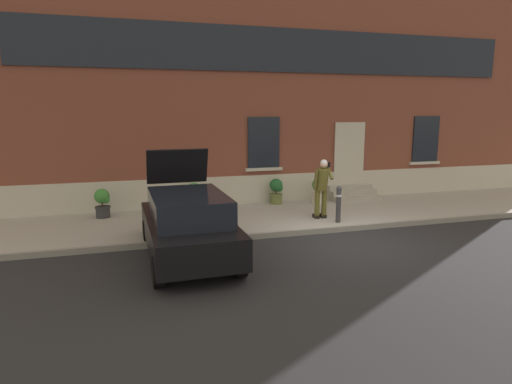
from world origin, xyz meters
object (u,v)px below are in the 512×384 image
object	(u,v)px
planter_charcoal	(103,202)
planter_olive	(276,191)
person_on_phone	(322,185)
planter_terracotta	(195,195)
planter_cream	(319,190)
bollard_near_person	(339,203)
hatchback_car_black	(188,224)

from	to	relation	value
planter_charcoal	planter_olive	xyz separation A→B (m)	(5.52, 0.37, 0.00)
planter_charcoal	planter_olive	size ratio (longest dim) A/B	1.00
person_on_phone	planter_terracotta	distance (m)	4.08
planter_charcoal	planter_cream	bearing A→B (deg)	0.57
planter_olive	bollard_near_person	bearing A→B (deg)	-73.42
planter_olive	planter_cream	distance (m)	1.44
person_on_phone	planter_terracotta	bearing A→B (deg)	162.43
hatchback_car_black	planter_cream	xyz separation A→B (m)	(4.97, 4.03, -0.19)
planter_charcoal	bollard_near_person	bearing A→B (deg)	-21.31
planter_charcoal	planter_olive	bearing A→B (deg)	3.84
person_on_phone	planter_cream	distance (m)	2.24
planter_cream	bollard_near_person	bearing A→B (deg)	-102.38
hatchback_car_black	planter_olive	world-z (taller)	hatchback_car_black
person_on_phone	bollard_near_person	bearing A→B (deg)	-46.95
person_on_phone	planter_cream	xyz separation A→B (m)	(0.83, 2.01, -0.54)
person_on_phone	planter_terracotta	xyz separation A→B (m)	(-3.34, 2.28, -0.54)
hatchback_car_black	planter_charcoal	world-z (taller)	hatchback_car_black
bollard_near_person	planter_charcoal	xyz separation A→B (m)	(-6.37, 2.49, -0.11)
bollard_near_person	planter_olive	world-z (taller)	bollard_near_person
bollard_near_person	planter_olive	distance (m)	2.98
planter_terracotta	planter_charcoal	bearing A→B (deg)	-173.03
hatchback_car_black	person_on_phone	distance (m)	4.62
person_on_phone	planter_olive	size ratio (longest dim) A/B	2.03
bollard_near_person	planter_terracotta	bearing A→B (deg)	141.98
bollard_near_person	planter_cream	size ratio (longest dim) A/B	1.22
bollard_near_person	person_on_phone	size ratio (longest dim) A/B	0.60
bollard_near_person	planter_terracotta	size ratio (longest dim) A/B	1.22
hatchback_car_black	bollard_near_person	xyz separation A→B (m)	(4.41, 1.47, -0.09)
hatchback_car_black	planter_charcoal	bearing A→B (deg)	116.38
planter_terracotta	planter_cream	world-z (taller)	same
person_on_phone	planter_cream	size ratio (longest dim) A/B	2.03
planter_terracotta	planter_cream	bearing A→B (deg)	-3.69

